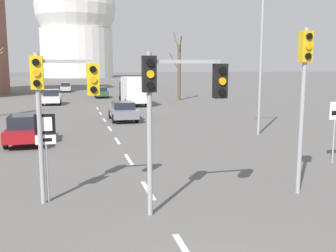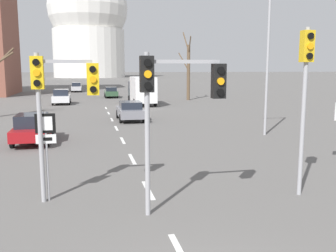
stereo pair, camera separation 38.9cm
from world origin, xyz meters
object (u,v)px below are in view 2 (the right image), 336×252
object	(u,v)px
street_lamp_right	(262,51)
sedan_mid_centre	(111,92)
delivery_truck	(142,90)
sedan_far_right	(130,110)
traffic_signal_near_right	(305,80)
route_sign_post	(46,140)
sedan_near_left	(33,128)
sedan_near_right	(61,97)
sedan_far_left	(76,87)
traffic_signal_near_left	(58,90)
traffic_signal_centre_tall	(173,93)

from	to	relation	value
street_lamp_right	sedan_mid_centre	size ratio (longest dim) A/B	1.93
street_lamp_right	delivery_truck	world-z (taller)	street_lamp_right
sedan_far_right	delivery_truck	bearing A→B (deg)	77.46
delivery_truck	traffic_signal_near_right	bearing A→B (deg)	-88.93
route_sign_post	sedan_near_left	world-z (taller)	route_sign_post
sedan_near_right	sedan_far_right	distance (m)	16.30
sedan_far_left	delivery_truck	xyz separation A→B (m)	(7.75, -25.88, 0.88)
sedan_far_right	traffic_signal_near_left	bearing A→B (deg)	-103.25
traffic_signal_near_left	street_lamp_right	world-z (taller)	street_lamp_right
sedan_near_left	street_lamp_right	bearing A→B (deg)	-2.24
traffic_signal_near_left	traffic_signal_centre_tall	xyz separation A→B (m)	(3.13, -1.71, -0.01)
sedan_near_left	sedan_far_right	distance (m)	10.04
traffic_signal_near_right	sedan_near_left	bearing A→B (deg)	131.34
traffic_signal_near_right	sedan_far_right	world-z (taller)	traffic_signal_near_right
street_lamp_right	sedan_near_left	world-z (taller)	street_lamp_right
traffic_signal_near_right	sedan_near_right	xyz separation A→B (m)	(-9.48, 33.86, -2.85)
traffic_signal_centre_tall	route_sign_post	xyz separation A→B (m)	(-3.56, 1.80, -1.51)
route_sign_post	sedan_mid_centre	xyz separation A→B (m)	(4.66, 41.61, -1.15)
sedan_far_right	delivery_truck	world-z (taller)	delivery_truck
sedan_near_left	sedan_mid_centre	xyz separation A→B (m)	(6.37, 31.82, -0.06)
traffic_signal_centre_tall	traffic_signal_near_left	bearing A→B (deg)	151.34
sedan_near_left	delivery_truck	size ratio (longest dim) A/B	0.61
traffic_signal_near_left	sedan_far_right	xyz separation A→B (m)	(4.16, 17.69, -2.64)
traffic_signal_near_right	sedan_mid_centre	xyz separation A→B (m)	(-3.27, 42.78, -2.95)
traffic_signal_centre_tall	sedan_mid_centre	world-z (taller)	traffic_signal_centre_tall
delivery_truck	sedan_far_right	bearing A→B (deg)	-102.54
traffic_signal_centre_tall	route_sign_post	bearing A→B (deg)	153.21
sedan_far_right	sedan_mid_centre	bearing A→B (deg)	89.84
street_lamp_right	sedan_near_right	bearing A→B (deg)	119.29
traffic_signal_near_left	traffic_signal_near_right	world-z (taller)	traffic_signal_near_right
traffic_signal_centre_tall	sedan_near_left	world-z (taller)	traffic_signal_centre_tall
sedan_far_left	delivery_truck	world-z (taller)	delivery_truck
route_sign_post	sedan_far_left	bearing A→B (deg)	90.41
sedan_mid_centre	sedan_far_right	xyz separation A→B (m)	(-0.07, -24.01, 0.03)
street_lamp_right	traffic_signal_near_right	bearing A→B (deg)	-109.35
route_sign_post	sedan_mid_centre	distance (m)	41.89
sedan_mid_centre	street_lamp_right	bearing A→B (deg)	-77.89
sedan_near_left	sedan_mid_centre	bearing A→B (deg)	78.68
sedan_near_right	sedan_far_right	size ratio (longest dim) A/B	0.90
traffic_signal_near_left	sedan_near_right	distance (m)	32.94
sedan_mid_centre	delivery_truck	xyz separation A→B (m)	(2.69, -11.61, 0.94)
street_lamp_right	sedan_near_left	bearing A→B (deg)	177.76
sedan_far_left	delivery_truck	distance (m)	27.03
traffic_signal_near_right	delivery_truck	bearing A→B (deg)	91.07
sedan_near_left	traffic_signal_near_right	bearing A→B (deg)	-48.66
route_sign_post	sedan_mid_centre	bearing A→B (deg)	83.61
traffic_signal_near_left	street_lamp_right	xyz separation A→B (m)	(11.17, 9.36, 1.69)
traffic_signal_centre_tall	route_sign_post	world-z (taller)	traffic_signal_centre_tall
sedan_near_left	sedan_far_left	xyz separation A→B (m)	(1.31, 46.09, 0.00)
traffic_signal_near_left	traffic_signal_centre_tall	world-z (taller)	traffic_signal_near_left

